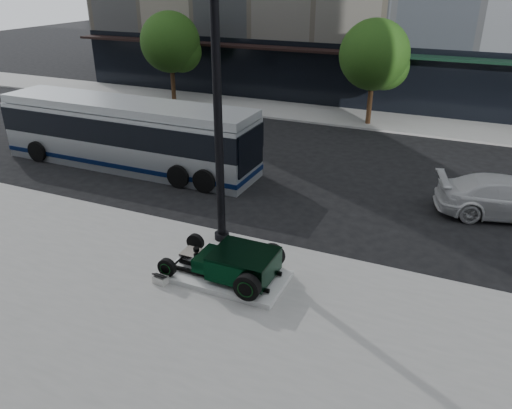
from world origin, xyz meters
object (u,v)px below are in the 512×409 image
at_px(transit_bus, 128,134).
at_px(hot_rod, 237,263).
at_px(lamppost, 218,120).
at_px(white_sedan, 508,198).

bearing_deg(transit_bus, hot_rod, -37.55).
xyz_separation_m(lamppost, white_sedan, (8.43, 5.86, -3.36)).
distance_m(hot_rod, transit_bus, 10.88).
xyz_separation_m(lamppost, transit_bus, (-7.09, 4.62, -2.59)).
distance_m(transit_bus, white_sedan, 15.59).
xyz_separation_m(transit_bus, white_sedan, (15.52, 1.23, -0.77)).
bearing_deg(white_sedan, lamppost, 110.68).
bearing_deg(lamppost, hot_rod, -52.71).
bearing_deg(white_sedan, hot_rod, 124.48).
bearing_deg(white_sedan, transit_bus, 80.43).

